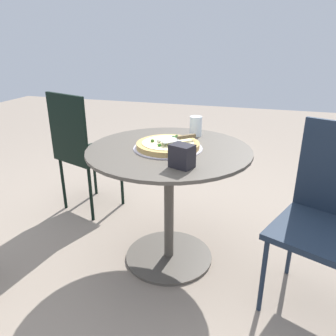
{
  "coord_description": "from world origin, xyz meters",
  "views": [
    {
      "loc": [
        1.64,
        0.48,
        1.28
      ],
      "look_at": [
        -0.0,
        -0.01,
        0.6
      ],
      "focal_mm": 35.07,
      "sensor_mm": 36.0,
      "label": 1
    }
  ],
  "objects_px": {
    "napkin_dispenser": "(182,156)",
    "patio_chair_corner": "(81,146)",
    "pizza_on_tray": "(168,145)",
    "pizza_server": "(179,138)",
    "patio_chair_near": "(331,210)",
    "drinking_cup": "(196,126)",
    "patio_table": "(169,183)"
  },
  "relations": [
    {
      "from": "patio_table",
      "to": "drinking_cup",
      "type": "bearing_deg",
      "value": 163.48
    },
    {
      "from": "patio_table",
      "to": "napkin_dispenser",
      "type": "bearing_deg",
      "value": 28.51
    },
    {
      "from": "drinking_cup",
      "to": "napkin_dispenser",
      "type": "height_order",
      "value": "drinking_cup"
    },
    {
      "from": "pizza_on_tray",
      "to": "pizza_server",
      "type": "height_order",
      "value": "pizza_server"
    },
    {
      "from": "pizza_on_tray",
      "to": "pizza_server",
      "type": "relative_size",
      "value": 2.05
    },
    {
      "from": "patio_chair_near",
      "to": "patio_chair_corner",
      "type": "distance_m",
      "value": 1.72
    },
    {
      "from": "napkin_dispenser",
      "to": "patio_chair_corner",
      "type": "distance_m",
      "value": 1.17
    },
    {
      "from": "patio_table",
      "to": "patio_chair_near",
      "type": "bearing_deg",
      "value": 82.73
    },
    {
      "from": "napkin_dispenser",
      "to": "patio_chair_corner",
      "type": "bearing_deg",
      "value": -14.22
    },
    {
      "from": "patio_chair_corner",
      "to": "patio_chair_near",
      "type": "bearing_deg",
      "value": 72.67
    },
    {
      "from": "patio_chair_corner",
      "to": "pizza_on_tray",
      "type": "bearing_deg",
      "value": 63.17
    },
    {
      "from": "pizza_server",
      "to": "patio_chair_near",
      "type": "height_order",
      "value": "patio_chair_near"
    },
    {
      "from": "napkin_dispenser",
      "to": "drinking_cup",
      "type": "bearing_deg",
      "value": -63.86
    },
    {
      "from": "patio_chair_near",
      "to": "pizza_server",
      "type": "bearing_deg",
      "value": -98.43
    },
    {
      "from": "patio_table",
      "to": "pizza_server",
      "type": "relative_size",
      "value": 4.9
    },
    {
      "from": "patio_table",
      "to": "patio_chair_corner",
      "type": "relative_size",
      "value": 0.98
    },
    {
      "from": "patio_table",
      "to": "pizza_on_tray",
      "type": "distance_m",
      "value": 0.22
    },
    {
      "from": "patio_table",
      "to": "napkin_dispenser",
      "type": "height_order",
      "value": "napkin_dispenser"
    },
    {
      "from": "drinking_cup",
      "to": "napkin_dispenser",
      "type": "distance_m",
      "value": 0.55
    },
    {
      "from": "patio_table",
      "to": "pizza_on_tray",
      "type": "relative_size",
      "value": 2.39
    },
    {
      "from": "pizza_server",
      "to": "drinking_cup",
      "type": "height_order",
      "value": "drinking_cup"
    },
    {
      "from": "pizza_server",
      "to": "patio_chair_near",
      "type": "relative_size",
      "value": 0.2
    },
    {
      "from": "pizza_server",
      "to": "patio_chair_corner",
      "type": "bearing_deg",
      "value": -114.8
    },
    {
      "from": "drinking_cup",
      "to": "patio_chair_corner",
      "type": "relative_size",
      "value": 0.13
    },
    {
      "from": "pizza_server",
      "to": "patio_table",
      "type": "bearing_deg",
      "value": -79.47
    },
    {
      "from": "patio_table",
      "to": "napkin_dispenser",
      "type": "distance_m",
      "value": 0.39
    },
    {
      "from": "patio_chair_near",
      "to": "patio_chair_corner",
      "type": "height_order",
      "value": "patio_chair_corner"
    },
    {
      "from": "patio_chair_near",
      "to": "pizza_on_tray",
      "type": "bearing_deg",
      "value": -97.3
    },
    {
      "from": "patio_table",
      "to": "drinking_cup",
      "type": "relative_size",
      "value": 7.53
    },
    {
      "from": "drinking_cup",
      "to": "patio_chair_corner",
      "type": "distance_m",
      "value": 0.93
    },
    {
      "from": "patio_table",
      "to": "drinking_cup",
      "type": "xyz_separation_m",
      "value": [
        -0.29,
        0.09,
        0.27
      ]
    },
    {
      "from": "drinking_cup",
      "to": "patio_chair_corner",
      "type": "bearing_deg",
      "value": -97.36
    }
  ]
}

